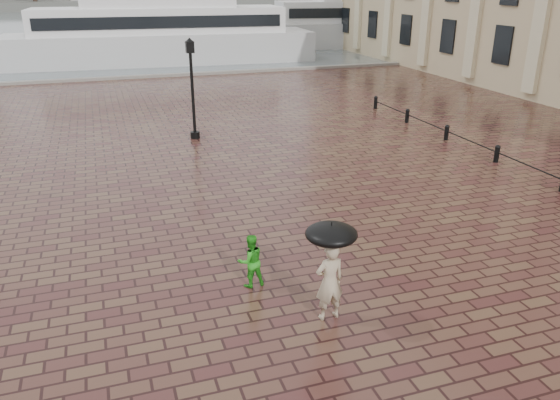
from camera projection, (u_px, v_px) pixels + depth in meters
name	position (u px, v px, depth m)	size (l,w,h in m)	color
ground	(174.00, 306.00, 12.46)	(300.00, 300.00, 0.00)	#3B1C1B
harbour_water	(97.00, 23.00, 93.37)	(240.00, 240.00, 0.00)	#404A4E
quay_edge	(112.00, 79.00, 40.60)	(80.00, 0.60, 0.30)	slate
far_shore	(92.00, 2.00, 152.79)	(300.00, 60.00, 2.00)	#4C4C47
bollard_row	(497.00, 153.00, 22.11)	(0.22, 21.22, 0.73)	black
street_lamps	(3.00, 94.00, 23.61)	(15.44, 12.44, 4.40)	black
adult_pedestrian	(329.00, 282.00, 11.72)	(0.66, 0.43, 1.80)	tan
child_pedestrian	(251.00, 261.00, 13.07)	(0.65, 0.51, 1.34)	#25971B
ferry_near	(161.00, 32.00, 47.93)	(26.90, 7.88, 8.72)	#BDBDBD
ferry_far	(375.00, 21.00, 60.34)	(27.54, 10.17, 8.82)	#BDBDBD
umbrella	(331.00, 234.00, 11.29)	(1.10, 1.10, 1.17)	black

